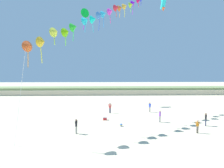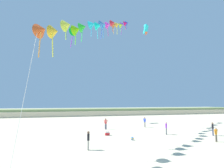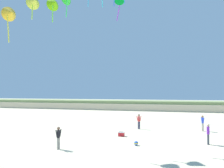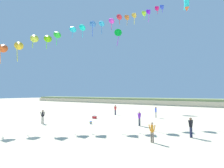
# 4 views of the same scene
# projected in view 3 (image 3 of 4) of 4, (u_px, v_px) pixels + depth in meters

# --- Properties ---
(ground_plane) EXTENTS (240.00, 240.00, 0.00)m
(ground_plane) POSITION_uv_depth(u_px,v_px,m) (73.00, 166.00, 14.03)
(ground_plane) COLOR beige
(dune_ridge) EXTENTS (120.00, 10.16, 2.20)m
(dune_ridge) POSITION_uv_depth(u_px,v_px,m) (156.00, 105.00, 57.78)
(dune_ridge) COLOR beige
(dune_ridge) RESTS_ON ground
(person_near_right) EXTENTS (0.27, 0.59, 1.71)m
(person_near_right) POSITION_uv_depth(u_px,v_px,m) (58.00, 136.00, 18.03)
(person_near_right) COLOR gray
(person_near_right) RESTS_ON ground
(person_mid_center) EXTENTS (0.38, 0.57, 1.75)m
(person_mid_center) POSITION_uv_depth(u_px,v_px,m) (203.00, 122.00, 26.32)
(person_mid_center) COLOR gray
(person_mid_center) RESTS_ON ground
(person_far_left) EXTENTS (0.30, 0.59, 1.71)m
(person_far_left) POSITION_uv_depth(u_px,v_px,m) (208.00, 133.00, 19.64)
(person_far_left) COLOR #474C56
(person_far_left) RESTS_ON ground
(person_far_right) EXTENTS (0.62, 0.24, 1.75)m
(person_far_right) POSITION_uv_depth(u_px,v_px,m) (139.00, 120.00, 27.83)
(person_far_right) COLOR #282D4C
(person_far_right) RESTS_ON ground
(large_kite_mid_trail) EXTENTS (2.09, 1.70, 4.65)m
(large_kite_mid_trail) POSITION_uv_depth(u_px,v_px,m) (118.00, 0.00, 40.73)
(large_kite_mid_trail) COLOR #09C02E
(beach_cooler) EXTENTS (0.58, 0.41, 0.46)m
(beach_cooler) POSITION_uv_depth(u_px,v_px,m) (121.00, 134.00, 23.31)
(beach_cooler) COLOR red
(beach_cooler) RESTS_ON ground
(beach_ball) EXTENTS (0.36, 0.36, 0.36)m
(beach_ball) POSITION_uv_depth(u_px,v_px,m) (136.00, 143.00, 19.30)
(beach_ball) COLOR blue
(beach_ball) RESTS_ON ground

